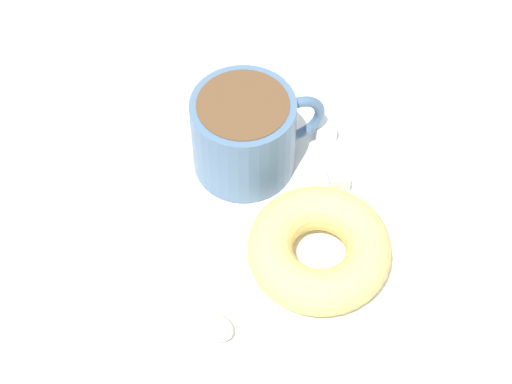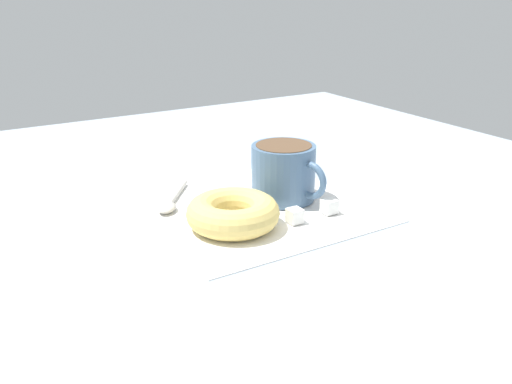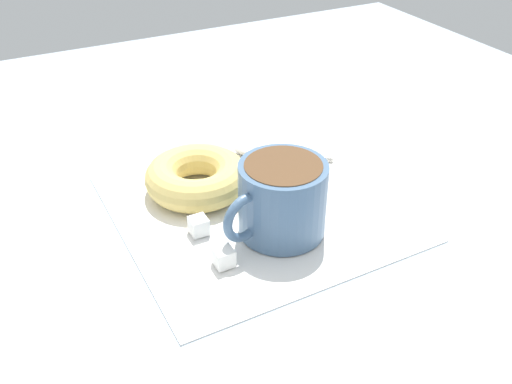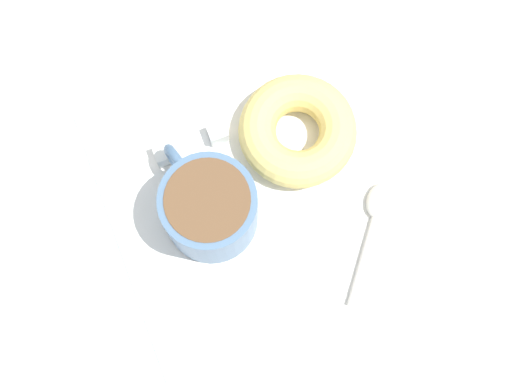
# 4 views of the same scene
# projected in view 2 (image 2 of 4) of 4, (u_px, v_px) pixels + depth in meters

# --- Properties ---
(ground_plane) EXTENTS (1.20, 1.20, 0.02)m
(ground_plane) POSITION_uv_depth(u_px,v_px,m) (244.00, 209.00, 0.79)
(ground_plane) COLOR #99A8B7
(napkin) EXTENTS (0.29, 0.29, 0.00)m
(napkin) POSITION_uv_depth(u_px,v_px,m) (256.00, 207.00, 0.77)
(napkin) COLOR white
(napkin) RESTS_ON ground_plane
(coffee_cup) EXTENTS (0.12, 0.09, 0.08)m
(coffee_cup) POSITION_uv_depth(u_px,v_px,m) (284.00, 171.00, 0.78)
(coffee_cup) COLOR slate
(coffee_cup) RESTS_ON napkin
(donut) EXTENTS (0.12, 0.12, 0.04)m
(donut) POSITION_uv_depth(u_px,v_px,m) (233.00, 213.00, 0.70)
(donut) COLOR #E5C66B
(donut) RESTS_ON napkin
(spoon) EXTENTS (0.11, 0.09, 0.01)m
(spoon) POSITION_uv_depth(u_px,v_px,m) (170.00, 203.00, 0.77)
(spoon) COLOR #B7B2A8
(spoon) RESTS_ON napkin
(sugar_cube) EXTENTS (0.02, 0.02, 0.02)m
(sugar_cube) POSITION_uv_depth(u_px,v_px,m) (329.00, 206.00, 0.74)
(sugar_cube) COLOR white
(sugar_cube) RESTS_ON napkin
(sugar_cube_extra) EXTENTS (0.02, 0.02, 0.02)m
(sugar_cube_extra) POSITION_uv_depth(u_px,v_px,m) (295.00, 216.00, 0.72)
(sugar_cube_extra) COLOR white
(sugar_cube_extra) RESTS_ON napkin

